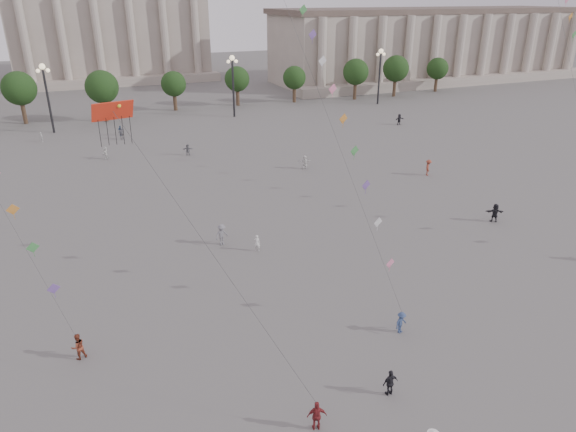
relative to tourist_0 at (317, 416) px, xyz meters
name	(u,v)px	position (x,y,z in m)	size (l,w,h in m)	color
ground	(354,400)	(2.75, 1.02, -0.85)	(360.00, 360.00, 0.00)	#504D4B
hall_east	(431,45)	(77.75, 94.92, 7.57)	(84.00, 26.22, 17.20)	gray
hall_central	(107,20)	(2.75, 130.24, 13.38)	(48.30, 34.30, 35.50)	gray
tree_row	(140,85)	(2.75, 79.02, 4.54)	(137.12, 5.12, 8.00)	#3A291D
lamp_post_mid_west	(46,86)	(-12.25, 71.02, 6.50)	(2.00, 0.90, 10.65)	#262628
lamp_post_mid_east	(233,75)	(17.75, 71.02, 6.50)	(2.00, 0.90, 10.65)	#262628
lamp_post_far_east	(380,66)	(47.75, 71.02, 6.50)	(2.00, 0.90, 10.65)	#262628
person_crowd_0	(120,130)	(-2.62, 65.02, -0.07)	(0.91, 0.38, 1.56)	#324E71
person_crowd_3	(495,213)	(27.05, 16.67, 0.06)	(1.70, 0.54, 1.83)	black
person_crowd_4	(105,153)	(-5.81, 52.81, 0.00)	(1.58, 0.50, 1.71)	silver
person_crowd_6	(222,235)	(1.39, 22.02, 0.11)	(1.25, 0.72, 1.93)	slate
person_crowd_7	(305,162)	(16.94, 38.69, 0.03)	(1.64, 0.52, 1.77)	silver
person_crowd_8	(428,168)	(29.71, 30.61, 0.12)	(1.26, 0.72, 1.95)	brown
person_crowd_9	(399,119)	(41.52, 54.24, 0.05)	(1.68, 0.53, 1.81)	black
person_crowd_10	(42,137)	(-13.88, 65.63, -0.11)	(0.54, 0.35, 1.48)	#ADAEAA
person_crowd_12	(188,150)	(4.70, 50.31, -0.08)	(1.43, 0.46, 1.54)	slate
person_crowd_13	(257,243)	(3.83, 19.72, -0.11)	(0.54, 0.36, 1.48)	silver
person_crowd_16	(121,133)	(-2.71, 62.62, 0.05)	(1.05, 0.44, 1.80)	slate
tourist_0	(317,416)	(0.00, 0.00, 0.00)	(1.00, 0.42, 1.71)	maroon
tourist_4	(390,383)	(4.75, 0.65, -0.05)	(0.94, 0.39, 1.60)	black
kite_flyer_0	(78,347)	(-10.81, 10.49, 0.00)	(0.83, 0.64, 1.70)	brown
kite_flyer_1	(401,323)	(8.54, 5.18, -0.09)	(0.98, 0.56, 1.52)	navy
dragon_kite	(116,126)	(-6.92, 10.85, 12.94)	(4.64, 5.98, 18.38)	red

